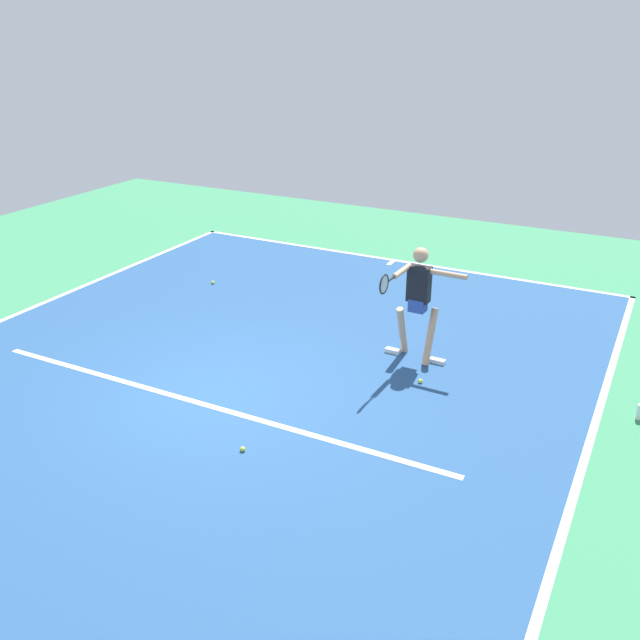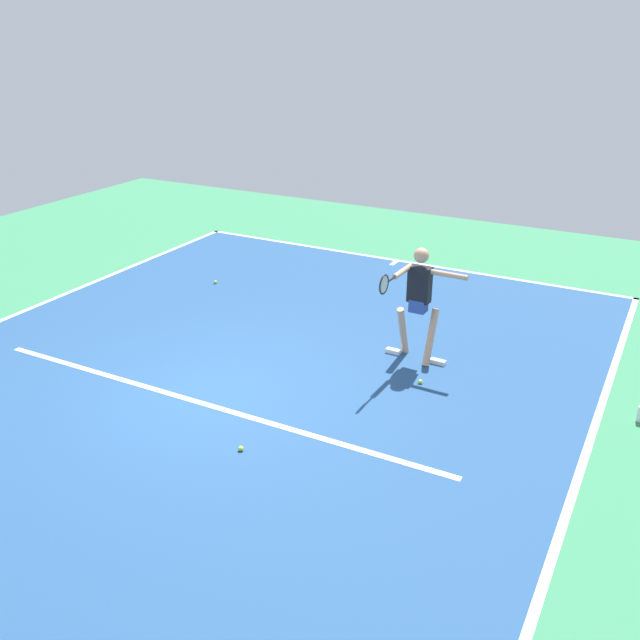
% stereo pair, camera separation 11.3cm
% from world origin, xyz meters
% --- Properties ---
extents(ground_plane, '(21.84, 21.84, 0.00)m').
position_xyz_m(ground_plane, '(0.00, 0.00, 0.00)').
color(ground_plane, '#388456').
extents(court_surface, '(9.89, 13.70, 0.00)m').
position_xyz_m(court_surface, '(0.00, 0.00, 0.00)').
color(court_surface, navy).
rests_on(court_surface, ground_plane).
extents(court_line_baseline_near, '(9.89, 0.10, 0.01)m').
position_xyz_m(court_line_baseline_near, '(0.00, -6.80, 0.00)').
color(court_line_baseline_near, white).
rests_on(court_line_baseline_near, ground_plane).
extents(court_line_sideline_left, '(0.10, 13.70, 0.01)m').
position_xyz_m(court_line_sideline_left, '(-4.90, 0.00, 0.00)').
color(court_line_sideline_left, white).
rests_on(court_line_sideline_left, ground_plane).
extents(court_line_service, '(7.42, 0.10, 0.01)m').
position_xyz_m(court_line_service, '(0.00, 0.30, 0.00)').
color(court_line_service, white).
rests_on(court_line_service, ground_plane).
extents(court_line_centre_mark, '(0.10, 0.30, 0.01)m').
position_xyz_m(court_line_centre_mark, '(0.00, -6.60, 0.00)').
color(court_line_centre_mark, white).
rests_on(court_line_centre_mark, ground_plane).
extents(tennis_player, '(1.23, 1.26, 1.83)m').
position_xyz_m(tennis_player, '(-2.11, -2.37, 1.05)').
color(tennis_player, tan).
rests_on(tennis_player, ground_plane).
extents(tennis_ball_by_sideline, '(0.07, 0.07, 0.07)m').
position_xyz_m(tennis_ball_by_sideline, '(2.67, -3.70, 0.03)').
color(tennis_ball_by_sideline, '#CCE033').
rests_on(tennis_ball_by_sideline, ground_plane).
extents(tennis_ball_centre_court, '(0.07, 0.07, 0.07)m').
position_xyz_m(tennis_ball_centre_court, '(-1.13, 1.02, 0.03)').
color(tennis_ball_centre_court, '#C6E53D').
rests_on(tennis_ball_centre_court, ground_plane).
extents(tennis_ball_by_baseline, '(0.07, 0.07, 0.07)m').
position_xyz_m(tennis_ball_by_baseline, '(-2.47, -1.66, 0.03)').
color(tennis_ball_by_baseline, '#C6E53D').
rests_on(tennis_ball_by_baseline, ground_plane).
extents(water_bottle, '(0.07, 0.07, 0.22)m').
position_xyz_m(water_bottle, '(-5.38, -2.04, 0.11)').
color(water_bottle, white).
rests_on(water_bottle, ground_plane).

